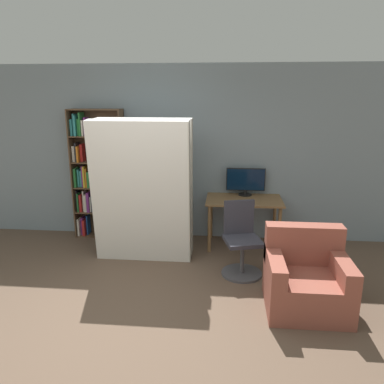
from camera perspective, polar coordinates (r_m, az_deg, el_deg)
The scene contains 9 objects.
ground_plane at distance 3.99m, azimuth -10.76°, elevation -20.03°, with size 16.00×16.00×0.00m, color brown.
wall_back at distance 5.94m, azimuth -4.41°, elevation 5.89°, with size 8.00×0.06×2.70m.
desk at distance 5.65m, azimuth 7.90°, elevation -2.06°, with size 1.12×0.69×0.74m.
monitor at distance 5.78m, azimuth 8.17°, elevation 1.69°, with size 0.59×0.21×0.42m.
office_chair at distance 4.88m, azimuth 7.52°, elevation -8.01°, with size 0.54×0.54×0.94m.
bookshelf at distance 6.15m, azimuth -14.76°, elevation 2.51°, with size 0.82×0.28×2.04m.
mattress_near at distance 5.04m, azimuth -7.72°, elevation -0.15°, with size 1.32×0.36×1.95m.
mattress_far at distance 5.34m, azimuth -6.97°, elevation 0.70°, with size 1.32×0.25×1.95m.
armchair at distance 4.33m, azimuth 16.95°, elevation -12.53°, with size 0.85×0.80×0.85m.
Camera 1 is at (1.00, -3.13, 2.26)m, focal length 35.00 mm.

